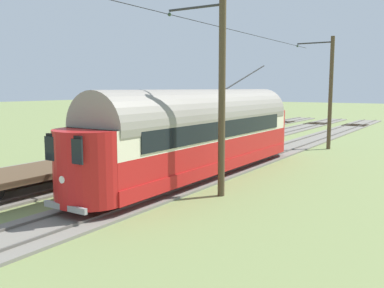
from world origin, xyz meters
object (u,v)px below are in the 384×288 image
catenary_pole_foreground (330,91)px  track_end_bumper (197,134)px  vintage_streetcar (203,132)px  flatcar_adjacent (77,163)px  catenary_pole_mid_near (221,94)px

catenary_pole_foreground → track_end_bumper: 11.94m
vintage_streetcar → flatcar_adjacent: size_ratio=1.27×
catenary_pole_mid_near → track_end_bumper: bearing=-55.3°
track_end_bumper → flatcar_adjacent: bearing=104.1°
vintage_streetcar → flatcar_adjacent: 6.17m
flatcar_adjacent → catenary_pole_foreground: 18.92m
catenary_pole_mid_near → vintage_streetcar: bearing=-48.1°
flatcar_adjacent → catenary_pole_foreground: catenary_pole_foreground is taller
vintage_streetcar → flatcar_adjacent: (4.43, 4.06, -1.40)m
catenary_pole_mid_near → catenary_pole_foreground: bearing=-90.0°
track_end_bumper → vintage_streetcar: bearing=123.1°
catenary_pole_foreground → catenary_pole_mid_near: 16.00m
vintage_streetcar → track_end_bumper: vintage_streetcar is taller
catenary_pole_mid_near → track_end_bumper: catenary_pole_mid_near is taller
flatcar_adjacent → track_end_bumper: bearing=-75.9°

